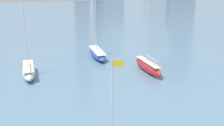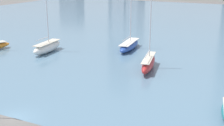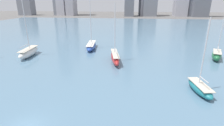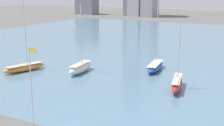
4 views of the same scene
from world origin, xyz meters
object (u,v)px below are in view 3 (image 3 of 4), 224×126
(sailboat_blue, at_px, (91,46))
(sailboat_white, at_px, (29,52))
(sailboat_red, at_px, (115,57))
(sailboat_teal, at_px, (200,88))
(sailboat_green, at_px, (217,55))

(sailboat_blue, bearing_deg, sailboat_white, -152.34)
(sailboat_red, height_order, sailboat_teal, sailboat_red)
(sailboat_teal, relative_size, sailboat_white, 0.75)
(sailboat_blue, bearing_deg, sailboat_green, -17.67)
(sailboat_red, relative_size, sailboat_teal, 1.16)
(sailboat_blue, relative_size, sailboat_green, 1.38)
(sailboat_blue, height_order, sailboat_green, sailboat_blue)
(sailboat_blue, xyz_separation_m, sailboat_white, (-14.24, -9.68, 0.17))
(sailboat_blue, height_order, sailboat_teal, sailboat_blue)
(sailboat_red, distance_m, sailboat_green, 24.99)
(sailboat_red, height_order, sailboat_white, sailboat_white)
(sailboat_red, xyz_separation_m, sailboat_white, (-22.70, 1.67, -0.03))
(sailboat_blue, xyz_separation_m, sailboat_green, (32.97, -6.49, 0.17))
(sailboat_green, relative_size, sailboat_teal, 1.05)
(sailboat_blue, xyz_separation_m, sailboat_teal, (23.18, -24.38, -0.15))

